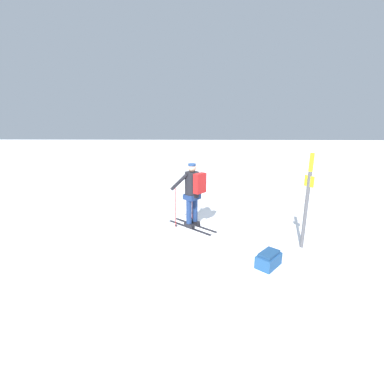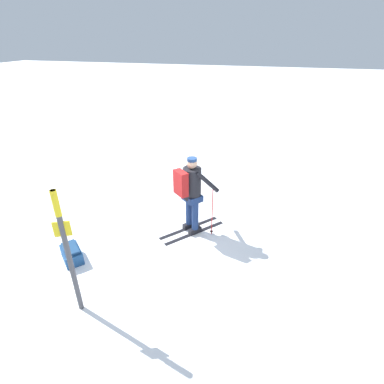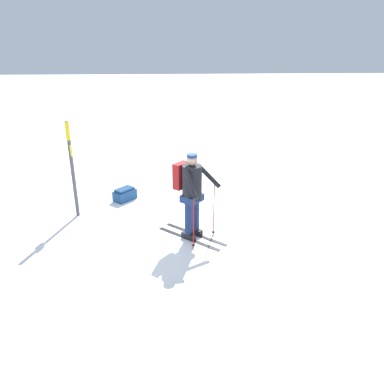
{
  "view_description": "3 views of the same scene",
  "coord_description": "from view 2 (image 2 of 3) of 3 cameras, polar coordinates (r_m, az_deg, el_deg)",
  "views": [
    {
      "loc": [
        0.37,
        6.5,
        2.79
      ],
      "look_at": [
        0.58,
        -0.21,
        1.0
      ],
      "focal_mm": 24.0,
      "sensor_mm": 36.0,
      "label": 1
    },
    {
      "loc": [
        -4.86,
        -1.74,
        4.01
      ],
      "look_at": [
        0.58,
        -0.21,
        1.0
      ],
      "focal_mm": 28.0,
      "sensor_mm": 36.0,
      "label": 2
    },
    {
      "loc": [
        0.22,
        -7.05,
        3.79
      ],
      "look_at": [
        0.58,
        -0.21,
        1.0
      ],
      "focal_mm": 35.0,
      "sensor_mm": 36.0,
      "label": 3
    }
  ],
  "objects": [
    {
      "name": "dropped_backpack",
      "position": [
        6.5,
        -21.95,
        -10.86
      ],
      "size": [
        0.61,
        0.63,
        0.31
      ],
      "color": "navy",
      "rests_on": "ground_plane"
    },
    {
      "name": "skier",
      "position": [
        6.36,
        -0.2,
        0.36
      ],
      "size": [
        1.4,
        1.26,
        1.78
      ],
      "color": "black",
      "rests_on": "ground_plane"
    },
    {
      "name": "ground_plane",
      "position": [
        6.54,
        -3.2,
        -9.87
      ],
      "size": [
        80.0,
        80.0,
        0.0
      ],
      "primitive_type": "plane",
      "color": "white"
    },
    {
      "name": "trail_marker",
      "position": [
        4.77,
        -22.85,
        -9.32
      ],
      "size": [
        0.13,
        0.23,
        2.19
      ],
      "color": "#4C4C51",
      "rests_on": "ground_plane"
    }
  ]
}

